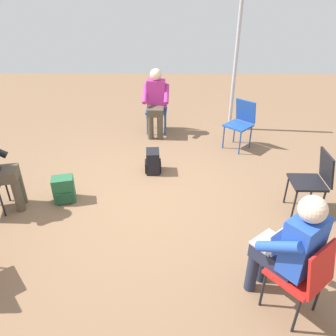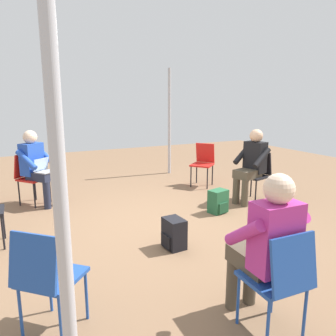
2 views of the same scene
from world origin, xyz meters
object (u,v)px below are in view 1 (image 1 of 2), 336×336
at_px(backpack_near_laptop_user, 153,163).
at_px(backpack_by_empty_chair, 64,191).
at_px(person_in_magenta, 156,99).
at_px(chair_north, 157,106).
at_px(chair_southeast, 304,274).
at_px(chair_east, 314,178).
at_px(person_with_laptop, 291,246).
at_px(chair_northeast, 241,121).

bearing_deg(backpack_near_laptop_user, backpack_by_empty_chair, -145.95).
bearing_deg(person_in_magenta, backpack_by_empty_chair, 64.93).
bearing_deg(chair_north, backpack_near_laptop_user, 91.81).
relative_size(chair_north, chair_southeast, 1.00).
bearing_deg(chair_east, person_in_magenta, 40.64).
height_order(chair_east, person_in_magenta, person_in_magenta).
xyz_separation_m(chair_north, backpack_by_empty_chair, (-1.17, -2.46, -0.34)).
relative_size(person_with_laptop, backpack_by_empty_chair, 3.44).
bearing_deg(chair_southeast, chair_northeast, 48.90).
bearing_deg(backpack_by_empty_chair, person_in_magenta, 62.98).
distance_m(chair_east, chair_northeast, 1.98).
distance_m(chair_north, chair_southeast, 4.43).
relative_size(chair_north, backpack_by_empty_chair, 2.36).
height_order(chair_north, chair_east, same).
xyz_separation_m(chair_north, chair_east, (2.06, -2.67, 0.00)).
bearing_deg(backpack_near_laptop_user, chair_northeast, 30.86).
relative_size(chair_east, backpack_near_laptop_user, 2.36).
height_order(chair_northeast, backpack_near_laptop_user, chair_northeast).
relative_size(person_with_laptop, backpack_near_laptop_user, 3.44).
distance_m(chair_northeast, person_in_magenta, 1.64).
xyz_separation_m(chair_north, person_in_magenta, (-0.01, -0.17, 0.20)).
bearing_deg(chair_southeast, backpack_by_empty_chair, 106.53).
bearing_deg(person_in_magenta, chair_east, 131.41).
distance_m(chair_north, person_with_laptop, 4.27).
bearing_deg(person_in_magenta, backpack_near_laptop_user, 92.01).
distance_m(chair_north, person_in_magenta, 0.26).
relative_size(chair_east, backpack_by_empty_chair, 2.36).
relative_size(chair_southeast, person_with_laptop, 0.69).
height_order(chair_north, backpack_near_laptop_user, chair_north).
bearing_deg(chair_east, person_with_laptop, 152.27).
xyz_separation_m(chair_southeast, person_in_magenta, (-1.39, 4.04, 0.20)).
bearing_deg(backpack_near_laptop_user, chair_east, -25.97).
bearing_deg(chair_northeast, backpack_near_laptop_user, 74.19).
relative_size(chair_southeast, backpack_near_laptop_user, 2.36).
distance_m(chair_east, chair_southeast, 1.67).
xyz_separation_m(chair_north, person_with_laptop, (1.28, -4.07, 0.20)).
xyz_separation_m(chair_east, backpack_near_laptop_user, (-2.06, 1.00, -0.34)).
xyz_separation_m(chair_north, chair_southeast, (1.39, -4.20, 0.00)).
bearing_deg(chair_east, chair_southeast, 157.68).
height_order(chair_north, person_in_magenta, person_in_magenta).
xyz_separation_m(person_with_laptop, backpack_near_laptop_user, (-1.29, 2.40, -0.53)).
height_order(chair_north, chair_northeast, same).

